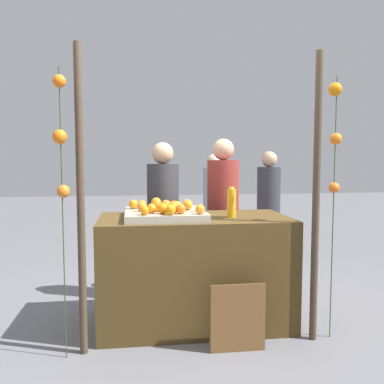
# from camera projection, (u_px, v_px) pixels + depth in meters

# --- Properties ---
(ground_plane) EXTENTS (24.00, 24.00, 0.00)m
(ground_plane) POSITION_uv_depth(u_px,v_px,m) (194.00, 322.00, 3.64)
(ground_plane) COLOR slate
(stall_counter) EXTENTS (1.60, 0.82, 0.93)m
(stall_counter) POSITION_uv_depth(u_px,v_px,m) (194.00, 270.00, 3.60)
(stall_counter) COLOR #4C3819
(stall_counter) RESTS_ON ground_plane
(orange_tray) EXTENTS (0.66, 0.66, 0.06)m
(orange_tray) POSITION_uv_depth(u_px,v_px,m) (165.00, 214.00, 3.51)
(orange_tray) COLOR #B2AD99
(orange_tray) RESTS_ON stall_counter
(orange_0) EXTENTS (0.09, 0.09, 0.09)m
(orange_0) POSITION_uv_depth(u_px,v_px,m) (177.00, 206.00, 3.45)
(orange_0) COLOR orange
(orange_0) RESTS_ON orange_tray
(orange_1) EXTENTS (0.09, 0.09, 0.09)m
(orange_1) POSITION_uv_depth(u_px,v_px,m) (166.00, 205.00, 3.53)
(orange_1) COLOR orange
(orange_1) RESTS_ON orange_tray
(orange_2) EXTENTS (0.09, 0.09, 0.09)m
(orange_2) POSITION_uv_depth(u_px,v_px,m) (163.00, 209.00, 3.30)
(orange_2) COLOR orange
(orange_2) RESTS_ON orange_tray
(orange_3) EXTENTS (0.08, 0.08, 0.08)m
(orange_3) POSITION_uv_depth(u_px,v_px,m) (142.00, 207.00, 3.46)
(orange_3) COLOR orange
(orange_3) RESTS_ON orange_tray
(orange_4) EXTENTS (0.09, 0.09, 0.09)m
(orange_4) POSITION_uv_depth(u_px,v_px,m) (156.00, 202.00, 3.72)
(orange_4) COLOR orange
(orange_4) RESTS_ON orange_tray
(orange_5) EXTENTS (0.07, 0.07, 0.07)m
(orange_5) POSITION_uv_depth(u_px,v_px,m) (142.00, 204.00, 3.66)
(orange_5) COLOR orange
(orange_5) RESTS_ON orange_tray
(orange_6) EXTENTS (0.08, 0.08, 0.08)m
(orange_6) POSITION_uv_depth(u_px,v_px,m) (174.00, 205.00, 3.55)
(orange_6) COLOR orange
(orange_6) RESTS_ON orange_tray
(orange_7) EXTENTS (0.08, 0.08, 0.08)m
(orange_7) POSITION_uv_depth(u_px,v_px,m) (181.00, 209.00, 3.31)
(orange_7) COLOR orange
(orange_7) RESTS_ON orange_tray
(orange_8) EXTENTS (0.08, 0.08, 0.08)m
(orange_8) POSITION_uv_depth(u_px,v_px,m) (188.00, 205.00, 3.57)
(orange_8) COLOR orange
(orange_8) RESTS_ON orange_tray
(orange_9) EXTENTS (0.07, 0.07, 0.07)m
(orange_9) POSITION_uv_depth(u_px,v_px,m) (159.00, 207.00, 3.44)
(orange_9) COLOR orange
(orange_9) RESTS_ON orange_tray
(orange_10) EXTENTS (0.08, 0.08, 0.08)m
(orange_10) POSITION_uv_depth(u_px,v_px,m) (133.00, 204.00, 3.63)
(orange_10) COLOR orange
(orange_10) RESTS_ON orange_tray
(orange_11) EXTENTS (0.08, 0.08, 0.08)m
(orange_11) POSITION_uv_depth(u_px,v_px,m) (152.00, 208.00, 3.34)
(orange_11) COLOR orange
(orange_11) RESTS_ON orange_tray
(orange_12) EXTENTS (0.08, 0.08, 0.08)m
(orange_12) POSITION_uv_depth(u_px,v_px,m) (200.00, 209.00, 3.29)
(orange_12) COLOR orange
(orange_12) RESTS_ON orange_tray
(orange_13) EXTENTS (0.09, 0.09, 0.09)m
(orange_13) POSITION_uv_depth(u_px,v_px,m) (173.00, 208.00, 3.34)
(orange_13) COLOR orange
(orange_13) RESTS_ON orange_tray
(orange_14) EXTENTS (0.08, 0.08, 0.08)m
(orange_14) POSITION_uv_depth(u_px,v_px,m) (171.00, 210.00, 3.24)
(orange_14) COLOR orange
(orange_14) RESTS_ON orange_tray
(orange_15) EXTENTS (0.08, 0.08, 0.08)m
(orange_15) POSITION_uv_depth(u_px,v_px,m) (187.00, 204.00, 3.67)
(orange_15) COLOR orange
(orange_15) RESTS_ON orange_tray
(orange_16) EXTENTS (0.07, 0.07, 0.07)m
(orange_16) POSITION_uv_depth(u_px,v_px,m) (144.00, 210.00, 3.24)
(orange_16) COLOR orange
(orange_16) RESTS_ON orange_tray
(juice_bottle) EXTENTS (0.07, 0.07, 0.26)m
(juice_bottle) POSITION_uv_depth(u_px,v_px,m) (232.00, 203.00, 3.53)
(juice_bottle) COLOR orange
(juice_bottle) RESTS_ON stall_counter
(chalkboard_sign) EXTENTS (0.41, 0.03, 0.52)m
(chalkboard_sign) POSITION_uv_depth(u_px,v_px,m) (238.00, 319.00, 3.08)
(chalkboard_sign) COLOR brown
(chalkboard_sign) RESTS_ON ground_plane
(vendor_left) EXTENTS (0.32, 0.32, 1.58)m
(vendor_left) POSITION_uv_depth(u_px,v_px,m) (163.00, 227.00, 4.20)
(vendor_left) COLOR #333338
(vendor_left) RESTS_ON ground_plane
(vendor_right) EXTENTS (0.32, 0.32, 1.62)m
(vendor_right) POSITION_uv_depth(u_px,v_px,m) (223.00, 223.00, 4.32)
(vendor_right) COLOR maroon
(vendor_right) RESTS_ON ground_plane
(crowd_person_0) EXTENTS (0.30, 0.30, 1.51)m
(crowd_person_0) POSITION_uv_depth(u_px,v_px,m) (268.00, 213.00, 5.45)
(crowd_person_0) COLOR #333338
(crowd_person_0) RESTS_ON ground_plane
(crowd_person_1) EXTENTS (0.30, 0.30, 1.47)m
(crowd_person_1) POSITION_uv_depth(u_px,v_px,m) (213.00, 208.00, 6.13)
(crowd_person_1) COLOR #99999E
(crowd_person_1) RESTS_ON ground_plane
(canopy_post_left) EXTENTS (0.06, 0.06, 2.23)m
(canopy_post_left) POSITION_uv_depth(u_px,v_px,m) (81.00, 202.00, 2.98)
(canopy_post_left) COLOR #473828
(canopy_post_left) RESTS_ON ground_plane
(canopy_post_right) EXTENTS (0.06, 0.06, 2.23)m
(canopy_post_right) POSITION_uv_depth(u_px,v_px,m) (316.00, 199.00, 3.22)
(canopy_post_right) COLOR #473828
(canopy_post_right) RESTS_ON ground_plane
(garland_strand_left) EXTENTS (0.11, 0.10, 2.05)m
(garland_strand_left) POSITION_uv_depth(u_px,v_px,m) (61.00, 142.00, 2.87)
(garland_strand_left) COLOR #2D4C23
(garland_strand_left) RESTS_ON ground_plane
(garland_strand_right) EXTENTS (0.11, 0.11, 2.05)m
(garland_strand_right) POSITION_uv_depth(u_px,v_px,m) (335.00, 132.00, 3.21)
(garland_strand_right) COLOR #2D4C23
(garland_strand_right) RESTS_ON ground_plane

